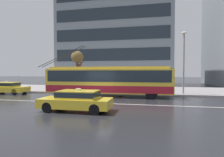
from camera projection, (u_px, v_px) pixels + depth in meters
name	position (u px, v px, depth m)	size (l,w,h in m)	color
ground_plane	(96.00, 101.00, 15.08)	(160.00, 160.00, 0.00)	#25252A
sidewalk_slab	(116.00, 89.00, 24.22)	(80.00, 10.00, 0.14)	gray
lane_centre_line	(92.00, 103.00, 13.91)	(72.00, 0.14, 0.01)	silver
trolleybus	(109.00, 80.00, 17.61)	(13.38, 2.73, 5.03)	yellow
taxi_queued_behind_bus	(7.00, 87.00, 20.00)	(4.39, 1.85, 1.39)	yellow
taxi_oncoming_near	(77.00, 100.00, 11.02)	(4.38, 1.79, 1.39)	yellow
bus_shelter	(113.00, 74.00, 20.79)	(3.83, 1.74, 2.67)	gray
pedestrian_at_shelter	(83.00, 78.00, 22.77)	(1.43, 1.43, 1.92)	#28324A
pedestrian_approaching_curb	(121.00, 78.00, 20.92)	(1.32, 1.32, 1.95)	black
street_lamp	(184.00, 57.00, 18.63)	(0.60, 0.32, 6.41)	gray
street_tree_bare	(77.00, 59.00, 22.63)	(1.53, 1.75, 4.91)	brown
office_tower_corner_left	(116.00, 39.00, 35.28)	(21.01, 10.41, 17.74)	gray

